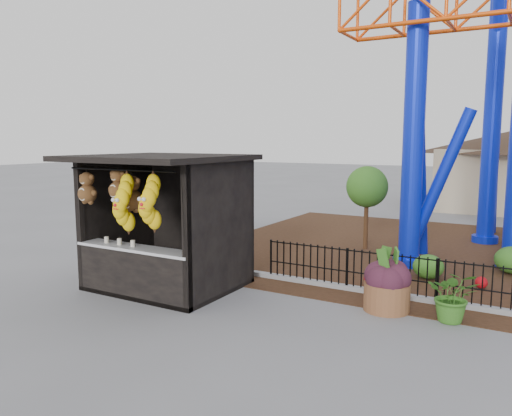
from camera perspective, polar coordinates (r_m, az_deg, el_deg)
The scene contains 6 objects.
ground at distance 9.65m, azimuth -0.53°, elevation -13.24°, with size 120.00×120.00×0.00m, color slate.
curb at distance 11.30m, azimuth 26.05°, elevation -10.56°, with size 18.00×0.18×0.12m, color gray.
prize_booth at distance 11.68m, azimuth -10.99°, elevation -1.87°, with size 3.50×3.40×3.12m.
terracotta_planter at distance 10.67m, azimuth 14.72°, elevation -9.76°, with size 0.93×0.93×0.58m, color brown.
planter_foliage at distance 10.51m, azimuth 14.84°, elevation -6.58°, with size 0.70×0.70×0.64m, color #351523.
potted_plant at distance 10.36m, azimuth 21.64°, elevation -9.30°, with size 0.93×0.81×1.03m, color #29611C.
Camera 1 is at (4.58, -7.75, 3.47)m, focal length 35.00 mm.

